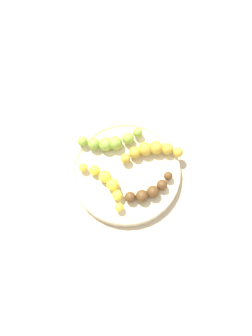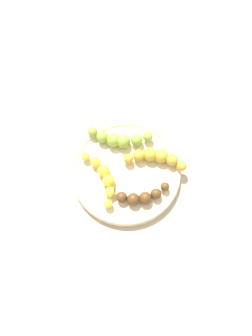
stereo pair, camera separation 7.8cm
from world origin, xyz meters
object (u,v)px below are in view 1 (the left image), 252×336
banana_green (111,141)px  banana_overripe (146,192)px  fruit_bowl (126,172)px  banana_yellow (106,182)px  banana_spotted (151,150)px

banana_green → banana_overripe: 0.15m
fruit_bowl → banana_yellow: size_ratio=1.85×
banana_green → banana_yellow: bearing=-15.4°
banana_overripe → banana_spotted: (-0.05, -0.09, 0.00)m
fruit_bowl → banana_yellow: banana_yellow is taller
banana_green → banana_spotted: size_ratio=1.07×
banana_yellow → banana_overripe: 0.09m
banana_yellow → banana_spotted: banana_spotted is taller
banana_green → banana_spotted: 0.10m
fruit_bowl → banana_green: banana_green is taller
banana_yellow → fruit_bowl: bearing=-5.4°
fruit_bowl → banana_green: size_ratio=1.67×
banana_spotted → banana_overripe: bearing=165.5°
banana_spotted → banana_green: bearing=68.8°
banana_overripe → banana_spotted: 0.10m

